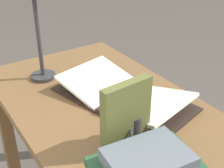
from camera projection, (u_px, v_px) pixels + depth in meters
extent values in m
cube|color=brown|center=(104.00, 106.00, 1.23)|extent=(1.12, 0.67, 0.03)
cube|color=brown|center=(100.00, 105.00, 1.92)|extent=(0.06, 0.06, 0.70)
cube|color=brown|center=(8.00, 137.00, 1.64)|extent=(0.06, 0.06, 0.70)
cube|color=black|center=(123.00, 97.00, 1.24)|extent=(0.09, 0.28, 0.02)
cube|color=black|center=(152.00, 112.00, 1.16)|extent=(0.33, 0.35, 0.01)
cube|color=black|center=(97.00, 87.00, 1.33)|extent=(0.33, 0.35, 0.01)
cube|color=white|center=(150.00, 104.00, 1.15)|extent=(0.30, 0.33, 0.07)
cube|color=white|center=(99.00, 81.00, 1.31)|extent=(0.30, 0.33, 0.07)
cube|color=slate|center=(148.00, 159.00, 0.83)|extent=(0.18, 0.23, 0.04)
cube|color=brown|center=(126.00, 117.00, 0.94)|extent=(0.04, 0.17, 0.23)
cylinder|color=#2D2D33|center=(43.00, 76.00, 1.40)|extent=(0.11, 0.11, 0.02)
cylinder|color=#2D2D33|center=(39.00, 37.00, 1.31)|extent=(0.02, 0.02, 0.35)
cylinder|color=#28282D|center=(130.00, 127.00, 1.00)|extent=(0.08, 0.08, 0.10)
torus|color=#28282D|center=(130.00, 136.00, 0.96)|extent=(0.05, 0.04, 0.05)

